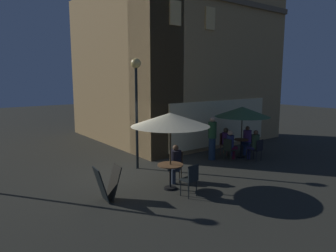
# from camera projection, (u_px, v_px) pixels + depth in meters

# --- Properties ---
(ground_plane) EXTENTS (60.00, 60.00, 0.00)m
(ground_plane) POSITION_uv_depth(u_px,v_px,m) (134.00, 177.00, 10.48)
(ground_plane) COLOR #2C2C25
(cafe_building) EXTENTS (8.80, 8.63, 7.75)m
(cafe_building) POSITION_uv_depth(u_px,v_px,m) (167.00, 67.00, 15.40)
(cafe_building) COLOR tan
(cafe_building) RESTS_ON ground
(street_lamp_near_corner) EXTENTS (0.36, 0.36, 4.04)m
(street_lamp_near_corner) POSITION_uv_depth(u_px,v_px,m) (136.00, 88.00, 11.06)
(street_lamp_near_corner) COLOR black
(street_lamp_near_corner) RESTS_ON ground
(menu_sandwich_board) EXTENTS (0.72, 0.62, 0.96)m
(menu_sandwich_board) POSITION_uv_depth(u_px,v_px,m) (107.00, 184.00, 8.40)
(menu_sandwich_board) COLOR black
(menu_sandwich_board) RESTS_ON ground
(cafe_table_0) EXTENTS (0.61, 0.61, 0.78)m
(cafe_table_0) POSITION_uv_depth(u_px,v_px,m) (241.00, 145.00, 13.05)
(cafe_table_0) COLOR black
(cafe_table_0) RESTS_ON ground
(cafe_table_1) EXTENTS (0.78, 0.78, 0.77)m
(cafe_table_1) POSITION_uv_depth(u_px,v_px,m) (170.00, 171.00, 9.30)
(cafe_table_1) COLOR black
(cafe_table_1) RESTS_ON ground
(patio_umbrella_0) EXTENTS (2.28, 2.28, 2.16)m
(patio_umbrella_0) POSITION_uv_depth(u_px,v_px,m) (242.00, 112.00, 12.83)
(patio_umbrella_0) COLOR black
(patio_umbrella_0) RESTS_ON ground
(patio_umbrella_1) EXTENTS (2.34, 2.34, 2.34)m
(patio_umbrella_1) POSITION_uv_depth(u_px,v_px,m) (170.00, 120.00, 9.06)
(patio_umbrella_1) COLOR black
(patio_umbrella_1) RESTS_ON ground
(cafe_chair_0) EXTENTS (0.48, 0.48, 0.88)m
(cafe_chair_0) POSITION_uv_depth(u_px,v_px,m) (257.00, 148.00, 12.47)
(cafe_chair_0) COLOR black
(cafe_chair_0) RESTS_ON ground
(cafe_chair_1) EXTENTS (0.49, 0.49, 0.87)m
(cafe_chair_1) POSITION_uv_depth(u_px,v_px,m) (248.00, 142.00, 13.74)
(cafe_chair_1) COLOR black
(cafe_chair_1) RESTS_ON ground
(cafe_chair_2) EXTENTS (0.48, 0.48, 0.96)m
(cafe_chair_2) POSITION_uv_depth(u_px,v_px,m) (224.00, 142.00, 13.53)
(cafe_chair_2) COLOR brown
(cafe_chair_2) RESTS_ON ground
(cafe_chair_3) EXTENTS (0.42, 0.42, 0.92)m
(cafe_chair_3) POSITION_uv_depth(u_px,v_px,m) (229.00, 148.00, 12.49)
(cafe_chair_3) COLOR black
(cafe_chair_3) RESTS_ON ground
(cafe_chair_4) EXTENTS (0.44, 0.44, 0.94)m
(cafe_chair_4) POSITION_uv_depth(u_px,v_px,m) (191.00, 177.00, 8.68)
(cafe_chair_4) COLOR black
(cafe_chair_4) RESTS_ON ground
(cafe_chair_5) EXTENTS (0.57, 0.57, 0.96)m
(cafe_chair_5) POSITION_uv_depth(u_px,v_px,m) (176.00, 163.00, 10.12)
(cafe_chair_5) COLOR #4D3826
(cafe_chair_5) RESTS_ON ground
(patron_seated_0) EXTENTS (0.33, 0.52, 1.26)m
(patron_seated_0) POSITION_uv_depth(u_px,v_px,m) (254.00, 143.00, 12.56)
(patron_seated_0) COLOR #262450
(patron_seated_0) RESTS_ON ground
(patron_seated_1) EXTENTS (0.54, 0.46, 1.24)m
(patron_seated_1) POSITION_uv_depth(u_px,v_px,m) (247.00, 138.00, 13.60)
(patron_seated_1) COLOR navy
(patron_seated_1) RESTS_ON ground
(patron_seated_2) EXTENTS (0.41, 0.52, 1.20)m
(patron_seated_2) POSITION_uv_depth(u_px,v_px,m) (227.00, 140.00, 13.42)
(patron_seated_2) COLOR #2C284E
(patron_seated_2) RESTS_ON ground
(patron_seated_3) EXTENTS (0.52, 0.33, 1.25)m
(patron_seated_3) POSITION_uv_depth(u_px,v_px,m) (231.00, 143.00, 12.56)
(patron_seated_3) COLOR #531125
(patron_seated_3) RESTS_ON ground
(patron_seated_4) EXTENTS (0.55, 0.54, 1.21)m
(patron_seated_4) POSITION_uv_depth(u_px,v_px,m) (175.00, 161.00, 9.97)
(patron_seated_4) COLOR #2C3646
(patron_seated_4) RESTS_ON ground
(patron_standing_5) EXTENTS (0.33, 0.33, 1.79)m
(patron_standing_5) POSITION_uv_depth(u_px,v_px,m) (212.00, 138.00, 12.61)
(patron_standing_5) COLOR #1B2D42
(patron_standing_5) RESTS_ON ground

